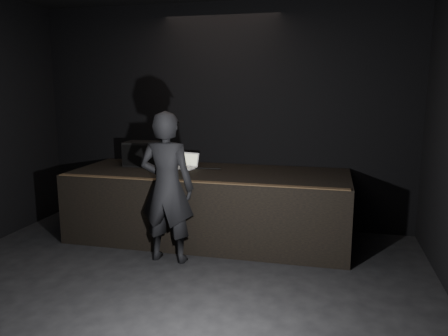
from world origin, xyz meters
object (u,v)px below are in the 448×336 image
stage_monitor (144,154)px  beer_can (164,169)px  laptop (186,164)px  stage_riser (209,205)px  person (167,187)px

stage_monitor → beer_can: 0.91m
stage_monitor → laptop: stage_monitor is taller
stage_riser → beer_can: 0.90m
stage_monitor → person: bearing=-57.4°
stage_monitor → beer_can: (0.59, -0.68, -0.10)m
beer_can → person: 0.60m
stage_riser → laptop: laptop is taller
stage_riser → stage_monitor: bearing=167.4°
stage_riser → laptop: bearing=152.2°
stage_monitor → laptop: bearing=-5.2°
stage_monitor → beer_can: size_ratio=3.24×
stage_monitor → beer_can: bearing=-51.2°
stage_riser → laptop: 0.73m
stage_monitor → stage_riser: bearing=-15.1°
stage_riser → person: (-0.28, -0.95, 0.46)m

